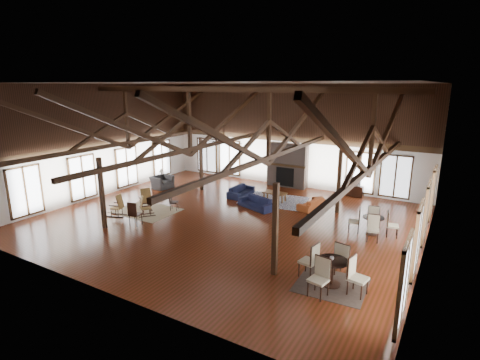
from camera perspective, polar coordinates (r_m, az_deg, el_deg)
The scene contains 31 objects.
floor at distance 17.08m, azimuth -1.92°, elevation -6.03°, with size 16.00×16.00×0.00m, color #5A2113.
ceiling at distance 16.02m, azimuth -2.10°, elevation 14.53°, with size 16.00×14.00×0.02m, color black.
wall_back at distance 22.43m, azimuth 7.70°, elevation 6.66°, with size 16.00×0.02×6.00m, color white.
wall_front at distance 11.19m, azimuth -21.63°, elevation -1.94°, with size 16.00×0.02×6.00m, color white.
wall_left at distance 21.61m, azimuth -20.30°, elevation 5.62°, with size 0.02×14.00×6.00m, color white.
wall_right at distance 13.83m, azimuth 27.21°, elevation 0.45°, with size 0.02×14.00×6.00m, color white.
roof_truss at distance 16.13m, azimuth -2.04°, elevation 7.51°, with size 15.60×14.07×3.14m.
post_grid at distance 16.62m, azimuth -1.96°, elevation -1.09°, with size 8.16×7.16×3.05m.
fireplace at distance 22.42m, azimuth 7.22°, elevation 2.23°, with size 2.50×0.69×2.60m.
ceiling_fan at distance 15.07m, azimuth -2.47°, elevation 5.89°, with size 1.60×1.60×0.75m.
sofa_navy_front at distance 18.51m, azimuth 2.46°, elevation -3.49°, with size 1.93×0.75×0.56m, color #131735.
sofa_navy_left at distance 20.57m, azimuth 0.14°, elevation -1.68°, with size 0.72×1.85×0.54m, color black.
sofa_orange at distance 18.87m, azimuth 10.79°, elevation -3.48°, with size 0.67×1.73×0.50m, color #9E461E.
coffee_table at distance 19.70m, azimuth 5.32°, elevation -2.03°, with size 1.28×0.71×0.47m.
vase at distance 19.76m, azimuth 5.22°, elevation -1.54°, with size 0.17×0.17×0.18m, color #B2B2B2.
armchair at distance 22.52m, azimuth -11.80°, elevation -0.32°, with size 0.98×1.13×0.73m, color #2B2A2D.
side_table_lamp at distance 23.22m, azimuth -11.84°, elevation 0.21°, with size 0.41×0.41×1.05m.
rocking_chair_a at distance 18.78m, azimuth -14.19°, elevation -2.90°, with size 0.97×0.85×1.11m.
rocking_chair_b at distance 17.94m, azimuth -14.38°, elevation -3.93°, with size 0.78×0.84×0.97m.
rocking_chair_c at distance 18.24m, azimuth -18.06°, elevation -3.80°, with size 0.90×0.67×1.04m.
side_chair_a at distance 18.47m, azimuth -10.29°, elevation -3.01°, with size 0.49×0.49×0.88m.
side_chair_b at distance 16.78m, azimuth -15.89°, elevation -4.71°, with size 0.52×0.52×1.07m.
cafe_table_near at distance 11.93m, azimuth 13.87°, elevation -12.86°, with size 2.23×2.23×1.14m.
cafe_table_far at distance 16.23m, azimuth 19.62°, elevation -6.09°, with size 2.01×2.01×1.03m.
cup_near at distance 11.81m, azimuth 13.81°, elevation -11.52°, with size 0.13×0.13×0.10m, color #B2B2B2.
cup_far at distance 16.17m, azimuth 19.70°, elevation -5.13°, with size 0.12×0.12×0.09m, color #B2B2B2.
tv_console at distance 21.55m, azimuth 16.78°, elevation -1.52°, with size 1.13×0.43×0.57m, color black.
television at distance 21.42m, azimuth 16.84°, elevation -0.12°, with size 0.90×0.12×0.52m, color #B2B2B2.
rug_tan at distance 18.75m, azimuth -14.06°, elevation -4.57°, with size 2.86×2.25×0.01m, color tan.
rug_navy at distance 19.89m, azimuth 5.20°, elevation -3.09°, with size 3.29×2.47×0.01m, color #181A43.
rug_dark at distance 12.19m, azimuth 13.74°, elevation -15.26°, with size 2.05×1.86×0.01m, color black.
Camera 1 is at (8.62, -13.50, 5.94)m, focal length 28.00 mm.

